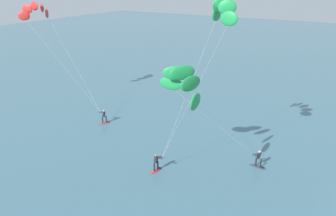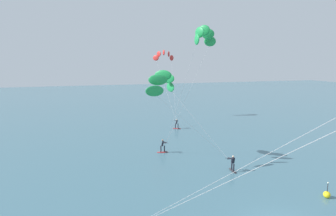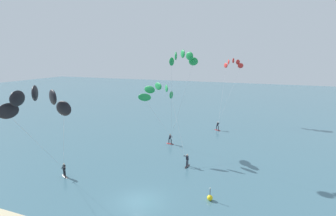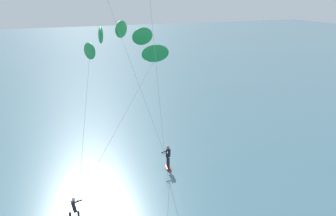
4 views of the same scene
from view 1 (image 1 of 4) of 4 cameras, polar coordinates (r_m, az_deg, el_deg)
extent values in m
ellipsoid|color=#333338|center=(31.14, 15.57, -9.91)|extent=(0.45, 1.52, 0.08)
cube|color=black|center=(31.02, 16.31, -10.02)|extent=(0.30, 0.30, 0.02)
cylinder|color=black|center=(30.98, 15.27, -9.13)|extent=(0.14, 0.14, 0.78)
cylinder|color=black|center=(30.87, 16.04, -9.33)|extent=(0.14, 0.14, 0.78)
cube|color=black|center=(30.58, 15.78, -8.12)|extent=(0.32, 0.34, 0.63)
sphere|color=beige|center=(30.38, 15.86, -7.43)|extent=(0.20, 0.20, 0.20)
cylinder|color=black|center=(30.21, 14.96, -8.10)|extent=(0.45, 0.36, 0.03)
cylinder|color=black|center=(30.27, 15.52, -8.03)|extent=(0.60, 0.25, 0.15)
cylinder|color=black|center=(30.42, 15.28, -7.84)|extent=(0.38, 0.56, 0.15)
ellipsoid|color=#1E9347|center=(25.93, 0.52, 4.39)|extent=(0.56, 1.98, 1.10)
ellipsoid|color=#1E9347|center=(24.89, 1.24, 6.18)|extent=(1.25, 1.86, 1.10)
ellipsoid|color=#1E9347|center=(23.53, 2.57, 6.27)|extent=(1.74, 1.45, 1.10)
ellipsoid|color=#1E9347|center=(22.41, 4.02, 4.34)|extent=(1.97, 0.82, 1.10)
ellipsoid|color=#1E9347|center=(22.04, 4.86, 1.10)|extent=(1.98, 0.56, 1.10)
cylinder|color=#B2B2B7|center=(27.75, 8.25, -2.63)|extent=(4.30, 6.18, 6.63)
cylinder|color=#B2B2B7|center=(26.01, 10.66, -4.53)|extent=(7.06, 2.62, 6.63)
ellipsoid|color=red|center=(29.50, -2.12, -10.95)|extent=(1.54, 0.66, 0.08)
cube|color=black|center=(29.72, -1.55, -10.55)|extent=(0.33, 0.34, 0.02)
cylinder|color=black|center=(29.14, -2.44, -10.41)|extent=(0.14, 0.14, 0.78)
cylinder|color=black|center=(29.40, -1.82, -10.07)|extent=(0.14, 0.14, 0.78)
cube|color=black|center=(28.91, -2.15, -9.08)|extent=(0.38, 0.36, 0.63)
sphere|color=#9E7051|center=(28.70, -2.16, -8.36)|extent=(0.20, 0.20, 0.20)
cylinder|color=black|center=(28.89, -1.06, -8.75)|extent=(0.37, 0.44, 0.03)
cylinder|color=black|center=(28.94, -1.63, -8.62)|extent=(0.57, 0.37, 0.15)
cylinder|color=black|center=(28.75, -1.58, -8.84)|extent=(0.27, 0.60, 0.15)
ellipsoid|color=#1E9347|center=(24.59, 10.73, 15.25)|extent=(0.44, 1.38, 1.10)
ellipsoid|color=#1E9347|center=(25.07, 10.41, 17.08)|extent=(0.71, 1.39, 1.10)
ellipsoid|color=#1E9347|center=(25.98, 9.74, 17.91)|extent=(1.11, 1.25, 1.10)
ellipsoid|color=#1E9347|center=(26.93, 9.03, 17.47)|extent=(1.35, 0.92, 1.10)
ellipsoid|color=#1E9347|center=(27.54, 8.57, 16.06)|extent=(1.38, 0.44, 1.10)
cylinder|color=#B2B2B7|center=(26.07, 4.28, 1.98)|extent=(1.86, 4.68, 11.74)
cylinder|color=#B2B2B7|center=(27.51, 3.57, 3.07)|extent=(4.26, 2.69, 11.74)
ellipsoid|color=red|center=(39.31, -11.13, -2.56)|extent=(1.48, 1.05, 0.08)
cube|color=black|center=(39.41, -10.57, -2.38)|extent=(0.39, 0.39, 0.02)
cylinder|color=black|center=(39.08, -11.48, -2.05)|extent=(0.14, 0.14, 0.78)
cylinder|color=black|center=(39.20, -10.87, -1.93)|extent=(0.14, 0.14, 0.78)
cube|color=black|center=(38.87, -11.25, -1.06)|extent=(0.43, 0.42, 0.63)
sphere|color=beige|center=(38.71, -11.29, -0.49)|extent=(0.20, 0.20, 0.20)
cylinder|color=black|center=(39.19, -11.82, -0.68)|extent=(0.07, 0.55, 0.03)
cylinder|color=black|center=(38.92, -11.66, -0.78)|extent=(0.27, 0.60, 0.15)
cylinder|color=black|center=(39.06, -11.43, -0.67)|extent=(0.35, 0.58, 0.15)
ellipsoid|color=red|center=(45.57, -20.59, 15.34)|extent=(1.27, 1.15, 1.10)
ellipsoid|color=red|center=(45.17, -21.36, 16.16)|extent=(0.92, 1.39, 1.10)
ellipsoid|color=red|center=(44.59, -22.51, 16.33)|extent=(0.43, 1.42, 1.10)
ellipsoid|color=red|center=(44.06, -23.59, 15.75)|extent=(0.74, 1.43, 1.10)
ellipsoid|color=red|center=(43.82, -24.10, 14.64)|extent=(1.15, 1.27, 1.10)
cylinder|color=#B2B2B7|center=(41.88, -16.44, 7.76)|extent=(2.40, 10.10, 10.29)
cylinder|color=#B2B2B7|center=(40.94, -18.18, 7.25)|extent=(0.84, 10.34, 10.29)
camera|label=2|loc=(21.53, 81.00, -10.54)|focal=28.70mm
camera|label=3|loc=(44.28, 67.31, 6.42)|focal=29.18mm
camera|label=4|loc=(47.97, 29.30, 14.80)|focal=48.29mm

